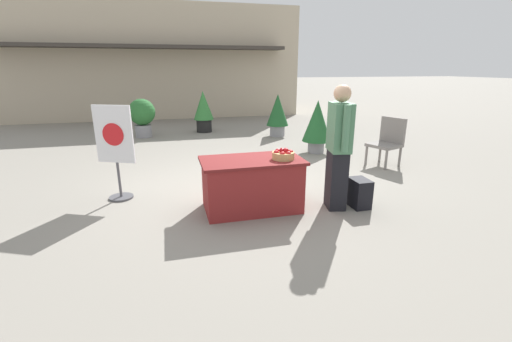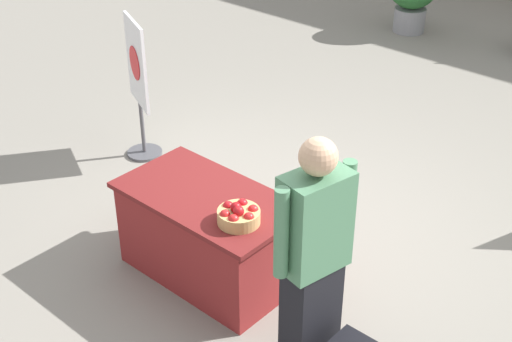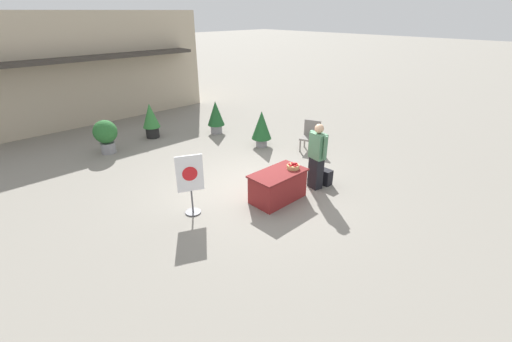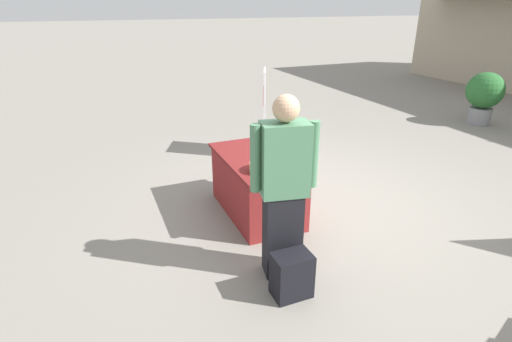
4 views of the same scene
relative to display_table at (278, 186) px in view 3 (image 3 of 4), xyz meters
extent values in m
plane|color=gray|center=(0.21, 0.85, -0.37)|extent=(120.00, 120.00, 0.00)
cube|color=#B7A88E|center=(-1.65, 11.74, 1.76)|extent=(11.88, 4.70, 4.27)
cube|color=#38332D|center=(-1.65, 8.94, 2.28)|extent=(10.10, 0.90, 0.12)
cube|color=maroon|center=(0.00, 0.00, -0.02)|extent=(1.32, 0.73, 0.70)
cube|color=maroon|center=(0.00, 0.00, 0.35)|extent=(1.41, 0.78, 0.04)
cylinder|color=tan|center=(0.42, -0.10, 0.42)|extent=(0.31, 0.31, 0.10)
sphere|color=red|center=(0.52, -0.11, 0.46)|extent=(0.08, 0.08, 0.08)
sphere|color=red|center=(0.48, -0.02, 0.46)|extent=(0.08, 0.08, 0.08)
sphere|color=red|center=(0.37, -0.01, 0.46)|extent=(0.08, 0.08, 0.08)
sphere|color=red|center=(0.32, -0.10, 0.46)|extent=(0.08, 0.08, 0.08)
sphere|color=red|center=(0.38, -0.20, 0.46)|extent=(0.08, 0.08, 0.08)
sphere|color=red|center=(0.46, -0.20, 0.46)|extent=(0.08, 0.08, 0.08)
sphere|color=#A30F14|center=(0.40, -0.11, 0.49)|extent=(0.08, 0.08, 0.08)
sphere|color=red|center=(0.45, -0.13, 0.49)|extent=(0.08, 0.08, 0.08)
cube|color=black|center=(1.18, -0.24, 0.05)|extent=(0.30, 0.38, 0.84)
cube|color=#4C7F5B|center=(1.18, -0.24, 0.80)|extent=(0.34, 0.46, 0.66)
sphere|color=tan|center=(1.18, -0.24, 1.25)|extent=(0.23, 0.23, 0.23)
cylinder|color=#4C7F5B|center=(1.13, -0.50, 0.83)|extent=(0.09, 0.09, 0.61)
cylinder|color=#4C7F5B|center=(1.23, 0.01, 0.83)|extent=(0.09, 0.09, 0.61)
cube|color=black|center=(1.53, -0.31, -0.16)|extent=(0.24, 0.34, 0.42)
cylinder|color=#4C4C51|center=(-1.87, 0.92, -0.36)|extent=(0.36, 0.36, 0.03)
cylinder|color=#4C4C51|center=(-1.87, 0.92, -0.07)|extent=(0.04, 0.04, 0.55)
cube|color=silver|center=(-1.87, 0.92, 0.64)|extent=(0.56, 0.28, 0.86)
cylinder|color=red|center=(-1.88, 0.91, 0.64)|extent=(0.31, 0.14, 0.34)
cylinder|color=gray|center=(3.03, 1.22, -0.17)|extent=(0.05, 0.05, 0.40)
cylinder|color=gray|center=(2.87, 1.66, -0.17)|extent=(0.05, 0.05, 0.40)
cylinder|color=gray|center=(3.47, 1.39, -0.17)|extent=(0.05, 0.05, 0.40)
cylinder|color=gray|center=(3.31, 1.83, -0.17)|extent=(0.05, 0.05, 0.40)
cube|color=gray|center=(3.17, 1.52, 0.05)|extent=(0.71, 0.71, 0.06)
cube|color=gray|center=(3.40, 1.61, 0.34)|extent=(0.25, 0.54, 0.52)
cylinder|color=gray|center=(2.05, 5.11, -0.22)|extent=(0.43, 0.43, 0.32)
cone|color=#1E5628|center=(2.05, 5.11, 0.39)|extent=(0.64, 0.64, 0.90)
cylinder|color=black|center=(0.03, 6.32, -0.18)|extent=(0.48, 0.48, 0.39)
cone|color=#337A38|center=(0.03, 6.32, 0.45)|extent=(0.61, 0.61, 0.87)
cylinder|color=gray|center=(-1.77, 5.94, -0.20)|extent=(0.46, 0.46, 0.35)
sphere|color=#28662D|center=(-1.77, 5.94, 0.35)|extent=(0.75, 0.75, 0.75)
cylinder|color=gray|center=(2.30, 2.91, -0.23)|extent=(0.38, 0.38, 0.28)
cone|color=#1E5628|center=(2.30, 2.91, 0.38)|extent=(0.67, 0.67, 0.95)
camera|label=1|loc=(-1.10, -4.43, 1.59)|focal=24.00mm
camera|label=2|loc=(3.25, -3.11, 3.26)|focal=50.00mm
camera|label=3|loc=(-5.49, -4.98, 3.88)|focal=24.00mm
camera|label=4|loc=(4.06, -1.72, 2.06)|focal=28.00mm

